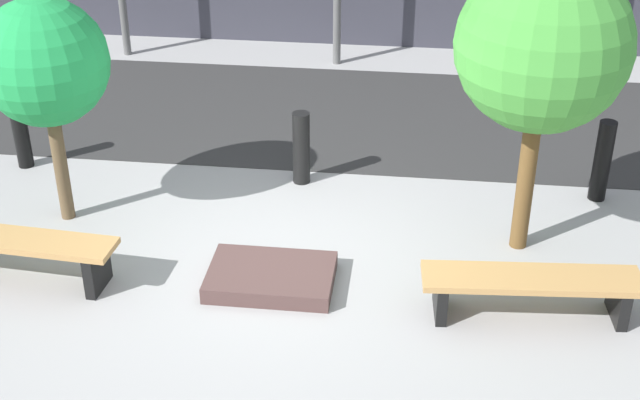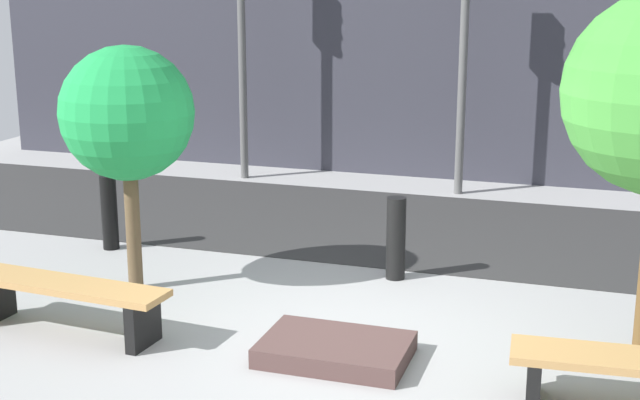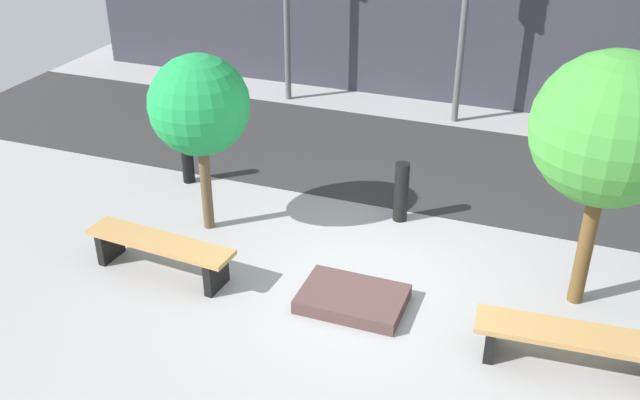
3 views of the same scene
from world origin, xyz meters
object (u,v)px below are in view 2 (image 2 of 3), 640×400
at_px(planter_bed, 335,350).
at_px(tree_behind_left_bench, 127,115).
at_px(bollard_left, 396,238).
at_px(bench_left, 66,296).
at_px(traffic_light_mid_west, 465,19).
at_px(traffic_light_west, 241,3).
at_px(bollard_far_left, 109,212).

relative_size(planter_bed, tree_behind_left_bench, 0.49).
bearing_deg(tree_behind_left_bench, bollard_left, 24.83).
xyz_separation_m(bench_left, traffic_light_mid_west, (2.41, 6.23, 2.14)).
height_order(bench_left, planter_bed, bench_left).
relative_size(bench_left, traffic_light_west, 0.51).
relative_size(traffic_light_west, traffic_light_mid_west, 1.08).
distance_m(planter_bed, bollard_far_left, 4.00).
height_order(planter_bed, bollard_far_left, bollard_far_left).
distance_m(bench_left, traffic_light_mid_west, 7.02).
xyz_separation_m(planter_bed, bollard_far_left, (-3.37, 2.12, 0.35)).
bearing_deg(traffic_light_west, tree_behind_left_bench, -79.50).
relative_size(tree_behind_left_bench, traffic_light_west, 0.63).
bearing_deg(planter_bed, traffic_light_west, 119.01).
distance_m(bench_left, bollard_left, 3.35).
relative_size(planter_bed, bollard_far_left, 1.40).
xyz_separation_m(bollard_far_left, bollard_left, (3.37, 0.00, 0.00)).
distance_m(bollard_left, traffic_light_west, 5.61).
relative_size(tree_behind_left_bench, traffic_light_mid_west, 0.68).
height_order(bench_left, traffic_light_west, traffic_light_west).
distance_m(bench_left, tree_behind_left_bench, 1.87).
bearing_deg(traffic_light_mid_west, bollard_left, -90.00).
bearing_deg(bollard_far_left, bench_left, -67.68).
xyz_separation_m(planter_bed, tree_behind_left_bench, (-2.41, 1.00, 1.69)).
height_order(planter_bed, bollard_left, bollard_left).
xyz_separation_m(bollard_far_left, traffic_light_mid_west, (3.37, 3.91, 2.05)).
bearing_deg(tree_behind_left_bench, planter_bed, -22.59).
distance_m(tree_behind_left_bench, traffic_light_west, 5.19).
relative_size(bollard_far_left, bollard_left, 0.99).
distance_m(tree_behind_left_bench, bollard_far_left, 1.99).
height_order(tree_behind_left_bench, bollard_left, tree_behind_left_bench).
xyz_separation_m(tree_behind_left_bench, bollard_far_left, (-0.95, 1.12, -1.34)).
bearing_deg(traffic_light_mid_west, planter_bed, -90.00).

